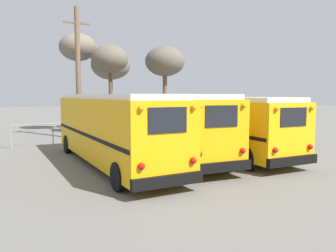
{
  "coord_description": "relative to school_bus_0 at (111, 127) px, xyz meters",
  "views": [
    {
      "loc": [
        -7.14,
        -14.81,
        3.13
      ],
      "look_at": [
        0.0,
        -0.38,
        1.6
      ],
      "focal_mm": 35.0,
      "sensor_mm": 36.0,
      "label": 1
    }
  ],
  "objects": [
    {
      "name": "bare_tree_3",
      "position": [
        3.28,
        11.19,
        4.16
      ],
      "size": [
        2.91,
        2.91,
        7.03
      ],
      "color": "brown",
      "rests_on": "ground"
    },
    {
      "name": "school_bus_0",
      "position": [
        0.0,
        0.0,
        0.0
      ],
      "size": [
        2.83,
        10.91,
        3.16
      ],
      "color": "#E5A00C",
      "rests_on": "ground"
    },
    {
      "name": "ground_plane",
      "position": [
        2.97,
        0.66,
        -1.72
      ],
      "size": [
        160.0,
        160.0,
        0.0
      ],
      "primitive_type": "plane",
      "color": "#66635E"
    },
    {
      "name": "school_bus_2",
      "position": [
        5.94,
        0.31,
        -0.06
      ],
      "size": [
        2.69,
        10.61,
        3.03
      ],
      "color": "#EAAA0F",
      "rests_on": "ground"
    },
    {
      "name": "bare_tree_0",
      "position": [
        4.37,
        14.62,
        4.06
      ],
      "size": [
        3.5,
        3.5,
        7.13
      ],
      "color": "brown",
      "rests_on": "ground"
    },
    {
      "name": "school_bus_1",
      "position": [
        2.97,
        0.47,
        0.01
      ],
      "size": [
        3.06,
        10.46,
        3.16
      ],
      "color": "#E5A00C",
      "rests_on": "ground"
    },
    {
      "name": "bare_tree_1",
      "position": [
        1.4,
        14.13,
        5.23
      ],
      "size": [
        3.05,
        3.05,
        8.26
      ],
      "color": "#473323",
      "rests_on": "ground"
    },
    {
      "name": "fence_line",
      "position": [
        2.97,
        6.73,
        -0.75
      ],
      "size": [
        14.0,
        0.06,
        1.42
      ],
      "color": "#939399",
      "rests_on": "ground"
    },
    {
      "name": "bare_tree_2",
      "position": [
        8.61,
        12.29,
        4.3
      ],
      "size": [
        3.51,
        3.51,
        7.42
      ],
      "color": "brown",
      "rests_on": "ground"
    },
    {
      "name": "utility_pole",
      "position": [
        0.48,
        9.51,
        3.01
      ],
      "size": [
        1.8,
        0.35,
        9.24
      ],
      "color": "brown",
      "rests_on": "ground"
    }
  ]
}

